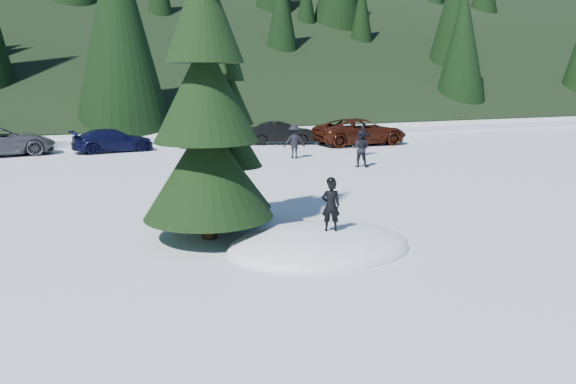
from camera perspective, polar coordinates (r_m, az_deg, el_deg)
name	(u,v)px	position (r m, az deg, el deg)	size (l,w,h in m)	color
ground	(320,248)	(13.34, 3.26, -5.68)	(200.00, 200.00, 0.00)	white
snow_mound	(320,248)	(13.34, 3.26, -5.68)	(4.48, 3.52, 0.96)	white
spruce_tall	(206,104)	(13.70, -8.35, 8.81)	(3.20, 3.20, 8.60)	black
spruce_short	(230,146)	(15.41, -5.88, 4.64)	(2.20, 2.20, 5.37)	black
child_skier	(331,206)	(12.88, 4.37, -1.39)	(0.43, 0.28, 1.18)	black
adult_0	(361,149)	(25.23, 7.38, 4.39)	(0.79, 0.62, 1.63)	black
adult_1	(363,140)	(29.02, 7.63, 5.24)	(0.91, 0.38, 1.55)	black
adult_2	(294,142)	(27.65, 0.64, 5.14)	(1.07, 0.61, 1.65)	black
car_3	(113,140)	(31.53, -17.37, 5.03)	(1.72, 4.23, 1.23)	black
car_4	(213,133)	(32.87, -7.65, 5.96)	(1.79, 4.45, 1.51)	gray
car_5	(282,133)	(33.60, -0.60, 6.02)	(1.40, 4.02, 1.33)	black
car_6	(360,132)	(33.52, 7.35, 6.10)	(2.56, 5.55, 1.54)	#38140A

